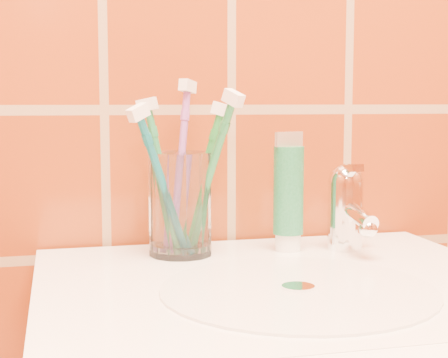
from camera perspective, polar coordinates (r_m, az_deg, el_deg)
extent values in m
cube|color=white|center=(0.82, 4.89, -13.70)|extent=(0.56, 0.46, 0.16)
cylinder|color=silver|center=(0.75, 6.18, -9.09)|extent=(0.30, 0.30, 0.00)
cylinder|color=white|center=(0.75, 6.18, -8.94)|extent=(0.04, 0.04, 0.00)
cylinder|color=white|center=(0.91, -3.63, -2.08)|extent=(0.10, 0.10, 0.14)
cylinder|color=white|center=(0.95, 5.33, -5.24)|extent=(0.03, 0.03, 0.02)
cylinder|color=#176039|center=(0.94, 5.38, -0.94)|extent=(0.04, 0.04, 0.12)
cube|color=beige|center=(0.93, 5.42, 3.32)|extent=(0.05, 0.01, 0.02)
cylinder|color=white|center=(0.96, 10.04, -2.98)|extent=(0.05, 0.05, 0.09)
sphere|color=white|center=(0.95, 10.09, -0.17)|extent=(0.05, 0.05, 0.05)
cylinder|color=white|center=(0.93, 11.00, -2.89)|extent=(0.02, 0.09, 0.03)
cube|color=white|center=(0.94, 10.41, 0.84)|extent=(0.02, 0.06, 0.01)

